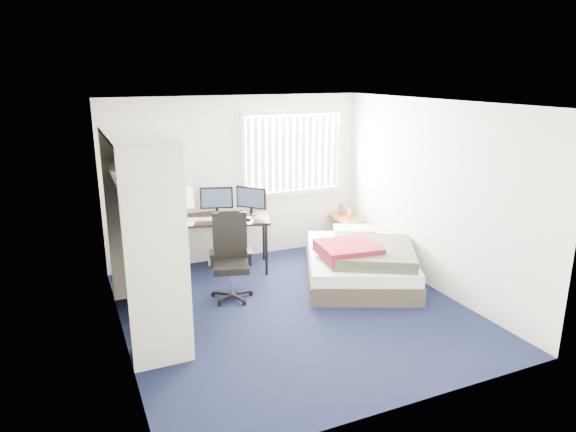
{
  "coord_description": "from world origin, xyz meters",
  "views": [
    {
      "loc": [
        -2.41,
        -5.24,
        2.83
      ],
      "look_at": [
        0.09,
        0.4,
        1.09
      ],
      "focal_mm": 32.0,
      "sensor_mm": 36.0,
      "label": 1
    }
  ],
  "objects_px": {
    "nightstand": "(344,220)",
    "bed": "(360,261)",
    "desk": "(213,216)",
    "office_chair": "(231,265)"
  },
  "relations": [
    {
      "from": "desk",
      "to": "bed",
      "type": "bearing_deg",
      "value": -35.51
    },
    {
      "from": "desk",
      "to": "bed",
      "type": "relative_size",
      "value": 0.76
    },
    {
      "from": "desk",
      "to": "office_chair",
      "type": "xyz_separation_m",
      "value": [
        -0.08,
        -1.04,
        -0.38
      ]
    },
    {
      "from": "desk",
      "to": "office_chair",
      "type": "distance_m",
      "value": 1.11
    },
    {
      "from": "nightstand",
      "to": "bed",
      "type": "xyz_separation_m",
      "value": [
        -0.51,
        -1.34,
        -0.19
      ]
    },
    {
      "from": "desk",
      "to": "office_chair",
      "type": "bearing_deg",
      "value": -94.36
    },
    {
      "from": "office_chair",
      "to": "bed",
      "type": "relative_size",
      "value": 0.49
    },
    {
      "from": "office_chair",
      "to": "nightstand",
      "type": "distance_m",
      "value": 2.59
    },
    {
      "from": "nightstand",
      "to": "bed",
      "type": "height_order",
      "value": "nightstand"
    },
    {
      "from": "nightstand",
      "to": "bed",
      "type": "distance_m",
      "value": 1.44
    }
  ]
}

